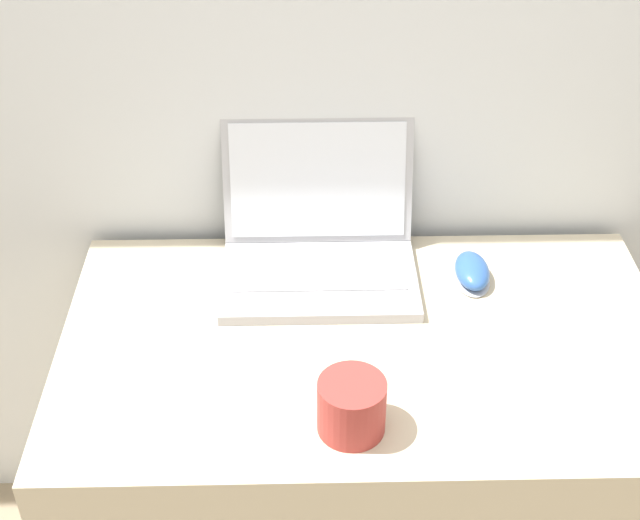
% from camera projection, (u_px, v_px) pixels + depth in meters
% --- Properties ---
extents(desk, '(1.04, 0.61, 0.74)m').
position_uv_depth(desk, '(361.00, 483.00, 1.73)').
color(desk, beige).
rests_on(desk, ground_plane).
extents(laptop, '(0.35, 0.29, 0.26)m').
position_uv_depth(laptop, '(319.00, 241.00, 1.64)').
color(laptop, '#ADADB2').
rests_on(laptop, desk).
extents(drink_cup, '(0.10, 0.10, 0.09)m').
position_uv_depth(drink_cup, '(352.00, 405.00, 1.32)').
color(drink_cup, '#9E332D').
rests_on(drink_cup, desk).
extents(computer_mouse, '(0.07, 0.12, 0.04)m').
position_uv_depth(computer_mouse, '(472.00, 272.00, 1.63)').
color(computer_mouse, '#B2B2B7').
rests_on(computer_mouse, desk).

